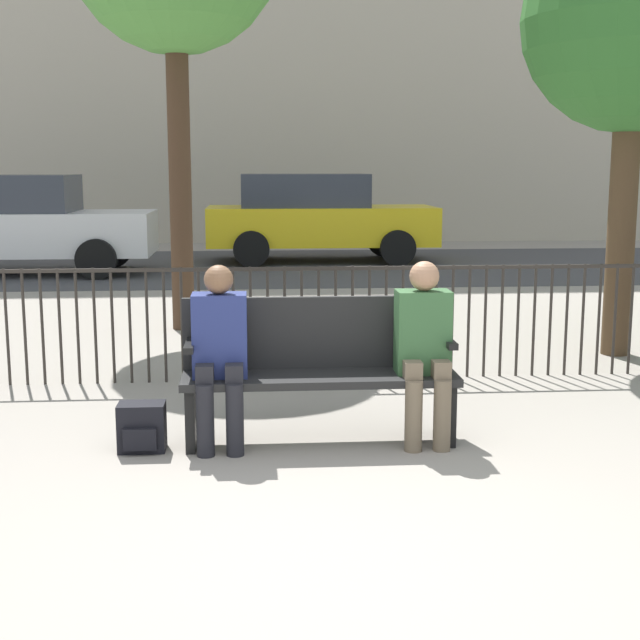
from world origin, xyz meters
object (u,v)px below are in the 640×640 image
seated_person_1 (424,343)px  backpack (142,428)px  parked_car_0 (316,216)px  parked_car_1 (18,223)px  seated_person_0 (220,348)px  park_bench (319,365)px  tree_1 (633,24)px

seated_person_1 → backpack: size_ratio=3.86×
seated_person_1 → parked_car_0: 11.11m
parked_car_1 → seated_person_0: bearing=-69.2°
seated_person_0 → seated_person_1: 1.29m
park_bench → backpack: park_bench is taller
seated_person_0 → tree_1: tree_1 is taller
backpack → parked_car_1: bearing=108.1°
seated_person_0 → tree_1: bearing=35.4°
seated_person_0 → seated_person_1: size_ratio=0.99×
backpack → parked_car_1: size_ratio=0.07×
seated_person_0 → backpack: seated_person_0 is taller
tree_1 → parked_car_0: size_ratio=0.96×
backpack → parked_car_1: (-3.13, 9.57, 0.69)m
seated_person_0 → backpack: 0.70m
backpack → tree_1: (4.12, 2.61, 2.85)m
seated_person_0 → backpack: (-0.49, -0.03, -0.49)m
park_bench → tree_1: bearing=39.2°
park_bench → seated_person_1: 0.69m
seated_person_1 → parked_car_0: parked_car_0 is taller
parked_car_1 → parked_car_0: bearing=17.3°
parked_car_1 → seated_person_1: bearing=-62.8°
seated_person_0 → parked_car_0: (1.41, 11.11, 0.20)m
tree_1 → parked_car_1: (-7.25, 6.97, -2.16)m
seated_person_1 → park_bench: bearing=168.7°
tree_1 → parked_car_1: 10.28m
seated_person_1 → backpack: seated_person_1 is taller
seated_person_1 → parked_car_1: 10.73m
seated_person_0 → park_bench: bearing=11.8°
park_bench → seated_person_1: seated_person_1 is taller
tree_1 → parked_car_0: tree_1 is taller
backpack → tree_1: size_ratio=0.08×
backpack → parked_car_0: size_ratio=0.07×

